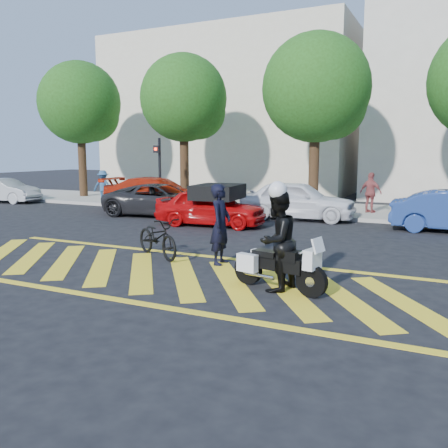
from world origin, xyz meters
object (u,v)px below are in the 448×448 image
at_px(red_convertible, 211,207).
at_px(parked_far_left, 5,191).
at_px(officer_bike, 221,224).
at_px(officer_moto, 277,241).
at_px(bicycle, 157,237).
at_px(parked_left, 159,194).
at_px(parked_mid_right, 297,200).
at_px(parked_mid_left, 162,200).
at_px(police_motorcycle, 277,265).

distance_m(red_convertible, parked_far_left, 13.30).
distance_m(officer_bike, officer_moto, 2.35).
bearing_deg(officer_bike, bicycle, 83.59).
height_order(parked_far_left, parked_left, parked_left).
bearing_deg(parked_left, parked_mid_right, -96.90).
bearing_deg(parked_mid_left, red_convertible, -122.84).
bearing_deg(officer_bike, police_motorcycle, -132.99).
relative_size(officer_bike, bicycle, 0.98).
bearing_deg(parked_mid_left, officer_moto, -142.81).
height_order(police_motorcycle, officer_moto, officer_moto).
distance_m(red_convertible, parked_left, 4.95).
bearing_deg(parked_mid_right, bicycle, 166.60).
bearing_deg(red_convertible, parked_far_left, 74.35).
relative_size(police_motorcycle, parked_mid_right, 0.44).
relative_size(officer_bike, parked_far_left, 0.50).
bearing_deg(officer_moto, parked_mid_right, -152.13).
height_order(parked_mid_left, parked_mid_right, parked_mid_right).
xyz_separation_m(officer_moto, red_convertible, (-4.71, 6.47, -0.29)).
height_order(police_motorcycle, parked_mid_right, parked_mid_right).
bearing_deg(parked_mid_left, police_motorcycle, -142.73).
distance_m(officer_bike, parked_far_left, 17.57).
height_order(parked_left, parked_mid_left, parked_left).
distance_m(parked_far_left, parked_mid_left, 10.16).
height_order(officer_moto, parked_mid_right, officer_moto).
bearing_deg(officer_bike, red_convertible, 23.55).
distance_m(red_convertible, parked_mid_left, 3.31).
bearing_deg(bicycle, parked_left, 62.72).
relative_size(officer_bike, parked_mid_right, 0.42).
bearing_deg(police_motorcycle, parked_far_left, 167.02).
bearing_deg(officer_moto, red_convertible, -130.71).
height_order(parked_far_left, parked_mid_right, parked_mid_right).
distance_m(red_convertible, parked_mid_right, 3.61).
height_order(police_motorcycle, red_convertible, red_convertible).
bearing_deg(parked_far_left, officer_bike, -121.93).
relative_size(officer_moto, parked_far_left, 0.51).
distance_m(officer_moto, red_convertible, 8.01).
height_order(bicycle, officer_moto, officer_moto).
height_order(police_motorcycle, parked_mid_left, parked_mid_left).
bearing_deg(officer_bike, parked_mid_left, 36.03).
xyz_separation_m(officer_bike, bicycle, (-1.75, 0.02, -0.43)).
distance_m(officer_moto, parked_mid_right, 9.58).
xyz_separation_m(police_motorcycle, red_convertible, (-4.72, 6.47, 0.19)).
distance_m(officer_bike, police_motorcycle, 2.40).
distance_m(officer_moto, parked_far_left, 19.86).
bearing_deg(parked_mid_right, red_convertible, 135.88).
distance_m(officer_bike, red_convertible, 5.80).
bearing_deg(parked_far_left, parked_mid_left, -102.07).
bearing_deg(officer_bike, parked_left, 35.28).
relative_size(bicycle, officer_moto, 1.00).
relative_size(red_convertible, parked_mid_right, 0.88).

